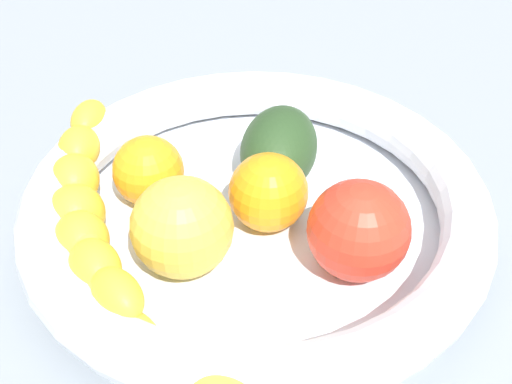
{
  "coord_description": "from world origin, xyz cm",
  "views": [
    {
      "loc": [
        0.73,
        38.17,
        39.34
      ],
      "look_at": [
        0.0,
        0.0,
        7.51
      ],
      "focal_mm": 47.6,
      "sensor_mm": 36.0,
      "label": 1
    }
  ],
  "objects_px": {
    "tomato_red": "(359,230)",
    "orange_mid_left": "(268,191)",
    "fruit_bowl": "(256,209)",
    "banana_draped_left": "(84,205)",
    "apple_yellow": "(182,227)",
    "orange_front": "(148,171)",
    "avocado_dark": "(279,148)",
    "banana_draped_right": "(161,345)"
  },
  "relations": [
    {
      "from": "apple_yellow",
      "to": "fruit_bowl",
      "type": "bearing_deg",
      "value": -139.94
    },
    {
      "from": "orange_front",
      "to": "apple_yellow",
      "type": "distance_m",
      "value": 0.08
    },
    {
      "from": "tomato_red",
      "to": "orange_mid_left",
      "type": "bearing_deg",
      "value": -39.76
    },
    {
      "from": "tomato_red",
      "to": "apple_yellow",
      "type": "xyz_separation_m",
      "value": [
        0.12,
        -0.01,
        0.0
      ]
    },
    {
      "from": "banana_draped_right",
      "to": "avocado_dark",
      "type": "height_order",
      "value": "avocado_dark"
    },
    {
      "from": "banana_draped_left",
      "to": "tomato_red",
      "type": "distance_m",
      "value": 0.2
    },
    {
      "from": "fruit_bowl",
      "to": "banana_draped_right",
      "type": "xyz_separation_m",
      "value": [
        0.06,
        0.13,
        0.01
      ]
    },
    {
      "from": "tomato_red",
      "to": "avocado_dark",
      "type": "xyz_separation_m",
      "value": [
        0.05,
        -0.1,
        -0.01
      ]
    },
    {
      "from": "fruit_bowl",
      "to": "orange_front",
      "type": "xyz_separation_m",
      "value": [
        0.08,
        -0.03,
        0.01
      ]
    },
    {
      "from": "orange_mid_left",
      "to": "orange_front",
      "type": "bearing_deg",
      "value": -17.3
    },
    {
      "from": "fruit_bowl",
      "to": "banana_draped_right",
      "type": "height_order",
      "value": "banana_draped_right"
    },
    {
      "from": "fruit_bowl",
      "to": "avocado_dark",
      "type": "distance_m",
      "value": 0.06
    },
    {
      "from": "orange_mid_left",
      "to": "apple_yellow",
      "type": "xyz_separation_m",
      "value": [
        0.06,
        0.04,
        0.01
      ]
    },
    {
      "from": "orange_mid_left",
      "to": "banana_draped_left",
      "type": "bearing_deg",
      "value": 4.58
    },
    {
      "from": "apple_yellow",
      "to": "avocado_dark",
      "type": "distance_m",
      "value": 0.12
    },
    {
      "from": "banana_draped_left",
      "to": "banana_draped_right",
      "type": "distance_m",
      "value": 0.14
    },
    {
      "from": "orange_mid_left",
      "to": "tomato_red",
      "type": "bearing_deg",
      "value": 140.24
    },
    {
      "from": "avocado_dark",
      "to": "orange_mid_left",
      "type": "bearing_deg",
      "value": 79.31
    },
    {
      "from": "orange_mid_left",
      "to": "tomato_red",
      "type": "xyz_separation_m",
      "value": [
        -0.06,
        0.05,
        0.01
      ]
    },
    {
      "from": "banana_draped_right",
      "to": "tomato_red",
      "type": "xyz_separation_m",
      "value": [
        -0.13,
        -0.08,
        0.01
      ]
    },
    {
      "from": "orange_front",
      "to": "tomato_red",
      "type": "xyz_separation_m",
      "value": [
        -0.15,
        0.08,
        0.01
      ]
    },
    {
      "from": "banana_draped_right",
      "to": "orange_front",
      "type": "relative_size",
      "value": 3.05
    },
    {
      "from": "fruit_bowl",
      "to": "avocado_dark",
      "type": "bearing_deg",
      "value": -109.0
    },
    {
      "from": "banana_draped_right",
      "to": "orange_front",
      "type": "bearing_deg",
      "value": -81.71
    },
    {
      "from": "fruit_bowl",
      "to": "banana_draped_left",
      "type": "bearing_deg",
      "value": 4.32
    },
    {
      "from": "apple_yellow",
      "to": "orange_mid_left",
      "type": "bearing_deg",
      "value": -143.65
    },
    {
      "from": "orange_front",
      "to": "apple_yellow",
      "type": "relative_size",
      "value": 0.78
    },
    {
      "from": "apple_yellow",
      "to": "avocado_dark",
      "type": "relative_size",
      "value": 0.77
    },
    {
      "from": "banana_draped_left",
      "to": "avocado_dark",
      "type": "height_order",
      "value": "avocado_dark"
    },
    {
      "from": "banana_draped_left",
      "to": "orange_mid_left",
      "type": "bearing_deg",
      "value": -175.42
    },
    {
      "from": "orange_mid_left",
      "to": "avocado_dark",
      "type": "relative_size",
      "value": 0.64
    },
    {
      "from": "orange_front",
      "to": "tomato_red",
      "type": "distance_m",
      "value": 0.17
    },
    {
      "from": "banana_draped_right",
      "to": "orange_front",
      "type": "distance_m",
      "value": 0.16
    },
    {
      "from": "fruit_bowl",
      "to": "tomato_red",
      "type": "height_order",
      "value": "tomato_red"
    },
    {
      "from": "banana_draped_right",
      "to": "orange_front",
      "type": "height_order",
      "value": "orange_front"
    },
    {
      "from": "orange_front",
      "to": "banana_draped_left",
      "type": "bearing_deg",
      "value": 42.66
    },
    {
      "from": "orange_front",
      "to": "orange_mid_left",
      "type": "height_order",
      "value": "orange_mid_left"
    },
    {
      "from": "fruit_bowl",
      "to": "orange_mid_left",
      "type": "distance_m",
      "value": 0.02
    },
    {
      "from": "avocado_dark",
      "to": "banana_draped_right",
      "type": "bearing_deg",
      "value": 67.47
    },
    {
      "from": "banana_draped_right",
      "to": "avocado_dark",
      "type": "xyz_separation_m",
      "value": [
        -0.08,
        -0.19,
        0.0
      ]
    },
    {
      "from": "fruit_bowl",
      "to": "banana_draped_left",
      "type": "relative_size",
      "value": 1.44
    },
    {
      "from": "fruit_bowl",
      "to": "tomato_red",
      "type": "relative_size",
      "value": 4.92
    }
  ]
}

